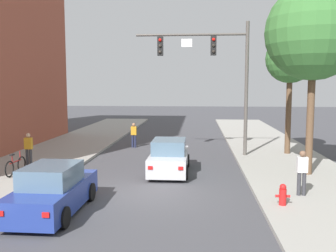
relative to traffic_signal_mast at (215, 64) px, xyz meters
The scene contains 12 objects.
ground_plane 9.65m from the traffic_signal_mast, 110.56° to the right, with size 120.00×120.00×0.00m, color #424247.
sidewalk_right 9.89m from the traffic_signal_mast, 63.99° to the right, with size 5.00×60.00×0.15m, color #99968E.
traffic_signal_mast is the anchor object (origin of this frame).
car_lead_silver 6.53m from the traffic_signal_mast, 119.41° to the right, with size 1.84×4.24×1.60m.
car_following_blue 12.28m from the traffic_signal_mast, 119.37° to the right, with size 1.87×4.26×1.60m.
pedestrian_sidewalk_left_walker 10.88m from the traffic_signal_mast, 157.50° to the right, with size 0.36×0.22×1.64m.
pedestrian_crossing_road 7.41m from the traffic_signal_mast, 150.43° to the left, with size 0.36×0.22×1.64m.
pedestrian_sidewalk_right_walker 9.36m from the traffic_signal_mast, 70.24° to the right, with size 0.36×0.22×1.64m.
bicycle_leaning 11.66m from the traffic_signal_mast, 148.37° to the right, with size 0.13×1.77×0.98m.
fire_hydrant 10.39m from the traffic_signal_mast, 78.11° to the right, with size 0.48×0.24×0.72m.
street_tree_nearest 6.09m from the traffic_signal_mast, 47.76° to the right, with size 4.19×4.19×8.37m.
street_tree_second 4.38m from the traffic_signal_mast, ahead, with size 2.81×2.81×6.91m.
Camera 1 is at (1.87, -13.78, 4.11)m, focal length 39.80 mm.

